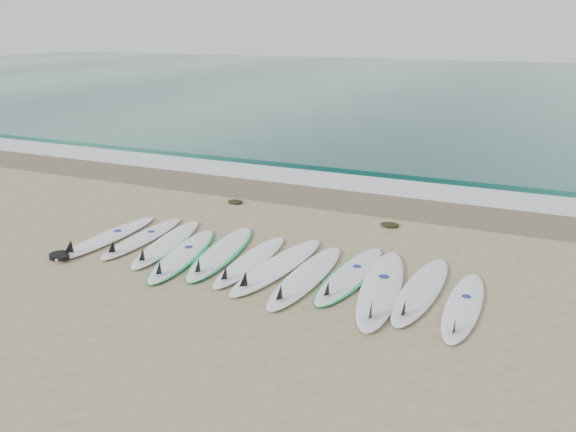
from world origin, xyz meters
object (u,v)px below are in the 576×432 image
at_px(surfboard_6, 277,266).
at_px(leash_coil, 60,256).
at_px(surfboard_11, 463,307).
at_px(surfboard_0, 106,238).

distance_m(surfboard_6, leash_coil, 3.75).
xyz_separation_m(surfboard_6, leash_coil, (-3.60, -1.06, -0.01)).
distance_m(surfboard_6, surfboard_11, 2.98).
distance_m(surfboard_0, leash_coil, 1.00).
distance_m(surfboard_11, leash_coil, 6.62).
xyz_separation_m(surfboard_0, surfboard_6, (3.46, 0.06, 0.00)).
height_order(surfboard_0, surfboard_11, surfboard_0).
height_order(surfboard_6, surfboard_11, surfboard_6).
bearing_deg(surfboard_11, surfboard_6, 177.50).
xyz_separation_m(surfboard_0, leash_coil, (-0.14, -0.99, -0.01)).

